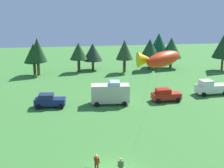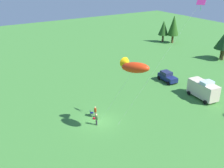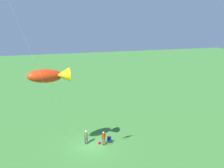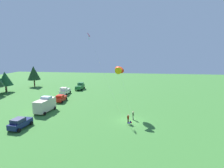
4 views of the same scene
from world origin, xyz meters
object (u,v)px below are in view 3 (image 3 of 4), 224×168
(folding_chair, at_px, (109,139))
(kite_large_fish, at_px, (50,76))
(person_kite_flyer, at_px, (86,136))
(backpack_on_grass, at_px, (99,143))
(person_spectator, at_px, (104,137))

(folding_chair, relative_size, kite_large_fish, 0.08)
(person_kite_flyer, relative_size, kite_large_fish, 0.17)
(folding_chair, xyz_separation_m, kite_large_fish, (6.63, 2.59, 8.83))
(backpack_on_grass, bearing_deg, folding_chair, 173.45)
(person_kite_flyer, relative_size, backpack_on_grass, 5.44)
(folding_chair, distance_m, backpack_on_grass, 1.26)
(person_kite_flyer, xyz_separation_m, folding_chair, (-2.70, 0.55, -0.53))
(person_spectator, height_order, kite_large_fish, kite_large_fish)
(folding_chair, relative_size, person_spectator, 0.47)
(person_spectator, relative_size, kite_large_fish, 0.17)
(person_kite_flyer, distance_m, person_spectator, 2.12)
(person_kite_flyer, bearing_deg, person_spectator, 70.16)
(person_kite_flyer, height_order, folding_chair, person_kite_flyer)
(backpack_on_grass, bearing_deg, person_spectator, 132.51)
(person_spectator, distance_m, backpack_on_grass, 1.10)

